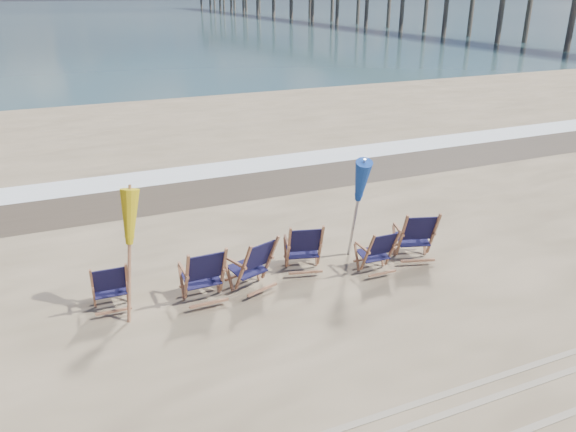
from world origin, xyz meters
The scene contains 12 objects.
ocean centered at (0.00, 128.00, 0.00)m, with size 400.00×400.00×0.00m, color #355257.
surf_foam centered at (0.00, 8.30, 0.00)m, with size 200.00×1.40×0.01m, color silver.
wet_sand_strip centered at (0.00, 6.80, 0.00)m, with size 200.00×2.60×0.00m, color #42362A.
tire_tracks centered at (0.00, -2.80, 0.01)m, with size 80.00×1.30×0.01m, color gray, non-canonical shape.
beach_chair_0 centered at (-3.10, 1.53, 0.47)m, with size 0.60×0.67×0.93m, color #141236, non-canonical shape.
beach_chair_1 centered at (-1.61, 1.17, 0.54)m, with size 0.70×0.78×1.09m, color #141236, non-canonical shape.
beach_chair_2 centered at (-0.71, 1.32, 0.53)m, with size 0.67×0.76×1.05m, color #141236, non-canonical shape.
beach_chair_3 centered at (0.31, 1.43, 0.52)m, with size 0.67×0.75×1.04m, color #141236, non-canonical shape.
beach_chair_4 centered at (1.52, 0.92, 0.47)m, with size 0.60×0.67×0.94m, color #141236, non-canonical shape.
beach_chair_5 centered at (2.46, 0.99, 0.55)m, with size 0.70×0.79×1.09m, color #141236, non-canonical shape.
umbrella_yellow centered at (-3.05, 1.35, 1.56)m, with size 0.30×0.30×2.08m.
umbrella_blue centered at (1.07, 1.55, 1.74)m, with size 0.30×0.30×2.28m.
Camera 1 is at (-3.90, -6.74, 4.88)m, focal length 35.00 mm.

